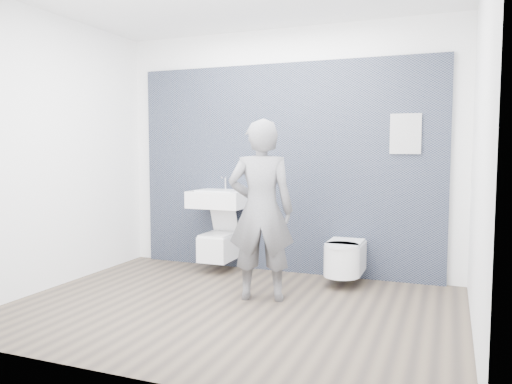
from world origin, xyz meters
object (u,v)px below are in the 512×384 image
at_px(toilet_square, 219,245).
at_px(toilet_rounded, 344,258).
at_px(visitor, 261,210).
at_px(washbasin, 219,199).

relative_size(toilet_square, toilet_rounded, 1.05).
height_order(toilet_square, visitor, visitor).
bearing_deg(toilet_rounded, washbasin, 177.11).
bearing_deg(toilet_rounded, toilet_square, 177.20).
xyz_separation_m(toilet_square, toilet_rounded, (1.48, -0.07, -0.02)).
relative_size(toilet_square, visitor, 0.39).
height_order(washbasin, visitor, visitor).
xyz_separation_m(toilet_rounded, visitor, (-0.64, -0.78, 0.56)).
relative_size(toilet_rounded, visitor, 0.37).
bearing_deg(toilet_square, toilet_rounded, -2.80).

